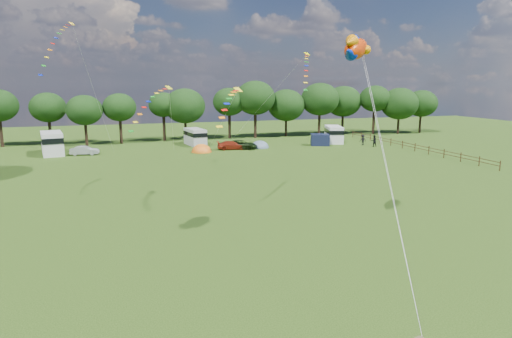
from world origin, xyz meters
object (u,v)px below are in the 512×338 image
object	(u,v)px
car_b	(84,150)
tent_greyblue	(260,148)
campervan_b	(52,142)
tent_orange	(202,152)
car_d	(241,145)
car_c	(232,145)
campervan_d	(334,134)
fish_kite	(355,48)
campervan_c	(195,136)
walker_b	(363,140)
walker_a	(374,141)

from	to	relation	value
car_b	tent_greyblue	world-z (taller)	car_b
campervan_b	tent_orange	size ratio (longest dim) A/B	2.08
car_d	tent_orange	bearing A→B (deg)	125.68
car_d	campervan_b	world-z (taller)	campervan_b
car_c	tent_greyblue	size ratio (longest dim) A/B	1.35
car_d	campervan_d	distance (m)	17.07
campervan_b	fish_kite	distance (m)	48.84
campervan_b	tent_greyblue	size ratio (longest dim) A/B	2.12
tent_orange	tent_greyblue	world-z (taller)	tent_orange
tent_greyblue	fish_kite	xyz separation A→B (m)	(-6.64, -39.39, 11.72)
campervan_b	campervan_c	bearing A→B (deg)	-91.58
car_b	campervan_c	size ratio (longest dim) A/B	0.63
campervan_c	tent_greyblue	distance (m)	10.86
campervan_c	campervan_b	bearing A→B (deg)	90.09
car_c	tent_greyblue	xyz separation A→B (m)	(4.60, 0.60, -0.62)
tent_orange	fish_kite	distance (m)	39.54
car_d	campervan_d	world-z (taller)	campervan_d
campervan_b	walker_b	size ratio (longest dim) A/B	3.94
car_d	tent_greyblue	world-z (taller)	car_d
car_c	car_d	size ratio (longest dim) A/B	0.87
campervan_d	tent_greyblue	size ratio (longest dim) A/B	1.91
tent_greyblue	walker_a	bearing A→B (deg)	-13.41
tent_greyblue	walker_a	world-z (taller)	walker_a
car_d	campervan_d	xyz separation A→B (m)	(16.83, 2.68, 0.81)
car_b	car_c	distance (m)	20.79
tent_orange	fish_kite	size ratio (longest dim) A/B	1.05
campervan_b	campervan_d	world-z (taller)	campervan_b
car_d	walker_a	world-z (taller)	walker_a
campervan_c	tent_orange	xyz separation A→B (m)	(-0.30, -7.53, -1.39)
car_c	tent_greyblue	world-z (taller)	car_c
campervan_b	walker_b	world-z (taller)	campervan_b
campervan_b	campervan_c	distance (m)	20.85
fish_kite	car_d	bearing A→B (deg)	40.54
car_c	tent_orange	distance (m)	4.95
car_c	walker_b	distance (m)	21.37
fish_kite	walker_b	xyz separation A→B (m)	(23.35, 37.20, -10.88)
car_d	walker_b	bearing A→B (deg)	-69.76
car_d	tent_orange	xyz separation A→B (m)	(-6.28, -1.19, -0.65)
campervan_d	walker_b	xyz separation A→B (m)	(2.97, -4.33, -0.62)
campervan_b	campervan_d	bearing A→B (deg)	-101.19
tent_orange	walker_a	xyz separation A→B (m)	(26.87, -2.45, 0.89)
car_d	campervan_b	distance (m)	26.76
car_b	walker_a	bearing A→B (deg)	-88.47
car_d	campervan_c	xyz separation A→B (m)	(-5.98, 6.35, 0.75)
car_c	fish_kite	distance (m)	40.40
walker_b	car_d	bearing A→B (deg)	-4.08
walker_a	walker_b	bearing A→B (deg)	-63.67
campervan_d	campervan_c	bearing A→B (deg)	98.04
campervan_d	tent_orange	distance (m)	23.48
campervan_d	fish_kite	distance (m)	47.39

